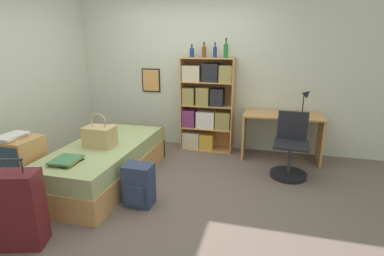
{
  "coord_description": "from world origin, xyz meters",
  "views": [
    {
      "loc": [
        1.35,
        -3.25,
        1.79
      ],
      "look_at": [
        0.44,
        0.2,
        0.75
      ],
      "focal_mm": 28.0,
      "sensor_mm": 36.0,
      "label": 1
    }
  ],
  "objects_px": {
    "suitcase": "(15,210)",
    "desk_lamp": "(306,98)",
    "handbag": "(100,136)",
    "bottle_brown": "(204,51)",
    "dresser": "(19,168)",
    "bottle_clear": "(215,52)",
    "bed": "(107,162)",
    "desk": "(282,128)",
    "book_stack_on_bed": "(66,160)",
    "desk_chair": "(290,156)",
    "bookcase": "(205,105)",
    "backpack": "(139,185)",
    "magazine_pile_on_dresser": "(10,137)",
    "bottle_blue": "(226,50)",
    "bottle_green": "(192,52)"
  },
  "relations": [
    {
      "from": "suitcase",
      "to": "desk_lamp",
      "type": "bearing_deg",
      "value": 46.88
    },
    {
      "from": "dresser",
      "to": "bottle_brown",
      "type": "height_order",
      "value": "bottle_brown"
    },
    {
      "from": "bed",
      "to": "bottle_green",
      "type": "height_order",
      "value": "bottle_green"
    },
    {
      "from": "suitcase",
      "to": "backpack",
      "type": "relative_size",
      "value": 1.76
    },
    {
      "from": "bottle_green",
      "to": "desk_chair",
      "type": "distance_m",
      "value": 2.22
    },
    {
      "from": "bookcase",
      "to": "bottle_brown",
      "type": "xyz_separation_m",
      "value": [
        -0.05,
        0.05,
        0.86
      ]
    },
    {
      "from": "suitcase",
      "to": "backpack",
      "type": "xyz_separation_m",
      "value": [
        0.76,
        0.93,
        -0.12
      ]
    },
    {
      "from": "magazine_pile_on_dresser",
      "to": "handbag",
      "type": "bearing_deg",
      "value": 37.04
    },
    {
      "from": "bottle_brown",
      "to": "desk_lamp",
      "type": "bearing_deg",
      "value": -5.18
    },
    {
      "from": "handbag",
      "to": "desk_chair",
      "type": "bearing_deg",
      "value": 19.62
    },
    {
      "from": "desk_chair",
      "to": "backpack",
      "type": "height_order",
      "value": "desk_chair"
    },
    {
      "from": "suitcase",
      "to": "bottle_green",
      "type": "relative_size",
      "value": 4.2
    },
    {
      "from": "book_stack_on_bed",
      "to": "bookcase",
      "type": "bearing_deg",
      "value": 63.06
    },
    {
      "from": "bottle_clear",
      "to": "backpack",
      "type": "xyz_separation_m",
      "value": [
        -0.47,
        -2.0,
        -1.39
      ]
    },
    {
      "from": "bottle_brown",
      "to": "bottle_blue",
      "type": "bearing_deg",
      "value": -7.59
    },
    {
      "from": "handbag",
      "to": "bottle_brown",
      "type": "relative_size",
      "value": 1.81
    },
    {
      "from": "dresser",
      "to": "bottle_clear",
      "type": "bearing_deg",
      "value": 48.61
    },
    {
      "from": "dresser",
      "to": "bottle_blue",
      "type": "bearing_deg",
      "value": 45.8
    },
    {
      "from": "bookcase",
      "to": "bottle_green",
      "type": "relative_size",
      "value": 7.69
    },
    {
      "from": "bookcase",
      "to": "backpack",
      "type": "distance_m",
      "value": 2.07
    },
    {
      "from": "bottle_green",
      "to": "bottle_blue",
      "type": "relative_size",
      "value": 0.67
    },
    {
      "from": "bookcase",
      "to": "bottle_brown",
      "type": "distance_m",
      "value": 0.87
    },
    {
      "from": "suitcase",
      "to": "book_stack_on_bed",
      "type": "bearing_deg",
      "value": 90.62
    },
    {
      "from": "magazine_pile_on_dresser",
      "to": "dresser",
      "type": "bearing_deg",
      "value": 46.19
    },
    {
      "from": "bottle_blue",
      "to": "desk_lamp",
      "type": "xyz_separation_m",
      "value": [
        1.23,
        -0.1,
        -0.67
      ]
    },
    {
      "from": "bed",
      "to": "suitcase",
      "type": "relative_size",
      "value": 2.39
    },
    {
      "from": "book_stack_on_bed",
      "to": "suitcase",
      "type": "distance_m",
      "value": 0.76
    },
    {
      "from": "bottle_brown",
      "to": "desk_chair",
      "type": "distance_m",
      "value": 2.09
    },
    {
      "from": "dresser",
      "to": "magazine_pile_on_dresser",
      "type": "distance_m",
      "value": 0.39
    },
    {
      "from": "handbag",
      "to": "bookcase",
      "type": "height_order",
      "value": "bookcase"
    },
    {
      "from": "suitcase",
      "to": "bottle_clear",
      "type": "distance_m",
      "value": 3.42
    },
    {
      "from": "bookcase",
      "to": "bottle_green",
      "type": "xyz_separation_m",
      "value": [
        -0.25,
        0.05,
        0.85
      ]
    },
    {
      "from": "magazine_pile_on_dresser",
      "to": "backpack",
      "type": "relative_size",
      "value": 0.8
    },
    {
      "from": "bookcase",
      "to": "backpack",
      "type": "relative_size",
      "value": 3.21
    },
    {
      "from": "bed",
      "to": "bottle_brown",
      "type": "relative_size",
      "value": 8.48
    },
    {
      "from": "bottle_clear",
      "to": "bed",
      "type": "bearing_deg",
      "value": -127.3
    },
    {
      "from": "dresser",
      "to": "desk",
      "type": "distance_m",
      "value": 3.63
    },
    {
      "from": "bottle_green",
      "to": "dresser",
      "type": "bearing_deg",
      "value": -124.85
    },
    {
      "from": "book_stack_on_bed",
      "to": "bottle_brown",
      "type": "xyz_separation_m",
      "value": [
        1.05,
        2.21,
        1.1
      ]
    },
    {
      "from": "desk_chair",
      "to": "dresser",
      "type": "bearing_deg",
      "value": -155.76
    },
    {
      "from": "dresser",
      "to": "magazine_pile_on_dresser",
      "type": "relative_size",
      "value": 1.89
    },
    {
      "from": "dresser",
      "to": "desk",
      "type": "relative_size",
      "value": 0.61
    },
    {
      "from": "dresser",
      "to": "desk_lamp",
      "type": "height_order",
      "value": "desk_lamp"
    },
    {
      "from": "bed",
      "to": "desk",
      "type": "height_order",
      "value": "desk"
    },
    {
      "from": "handbag",
      "to": "backpack",
      "type": "bearing_deg",
      "value": -29.45
    },
    {
      "from": "dresser",
      "to": "bottle_green",
      "type": "height_order",
      "value": "bottle_green"
    },
    {
      "from": "bottle_green",
      "to": "desk_chair",
      "type": "xyz_separation_m",
      "value": [
        1.59,
        -0.79,
        -1.34
      ]
    },
    {
      "from": "desk",
      "to": "suitcase",
      "type": "bearing_deg",
      "value": -129.79
    },
    {
      "from": "bed",
      "to": "desk_chair",
      "type": "relative_size",
      "value": 2.3
    },
    {
      "from": "bed",
      "to": "desk",
      "type": "xyz_separation_m",
      "value": [
        2.25,
        1.37,
        0.25
      ]
    }
  ]
}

